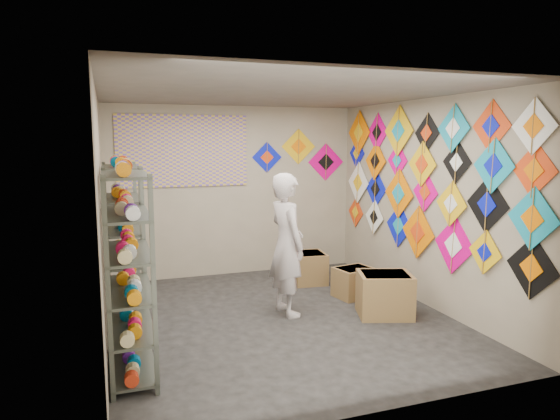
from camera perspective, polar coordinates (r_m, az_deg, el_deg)
name	(u,v)px	position (r m, az deg, el deg)	size (l,w,h in m)	color
ground	(280,319)	(6.24, 0.04, -12.32)	(4.50, 4.50, 0.00)	black
room_walls	(280,185)	(5.87, 0.04, 2.90)	(4.50, 4.50, 4.50)	tan
shelf_rack_front	(129,273)	(4.83, -16.92, -6.95)	(0.40, 1.10, 1.90)	#4C5147
shelf_rack_back	(124,245)	(6.10, -17.45, -3.89)	(0.40, 1.10, 1.90)	#4C5147
string_spools	(125,249)	(5.44, -17.26, -4.27)	(0.12, 2.36, 0.12)	#F40F55
kite_wall_display	(422,182)	(6.80, 15.95, 3.13)	(0.06, 4.28, 2.10)	black
back_wall_kites	(302,156)	(8.36, 2.54, 6.23)	(1.62, 0.02, 0.88)	#0915CB
poster	(183,151)	(7.84, -11.00, 6.64)	(2.00, 0.01, 1.10)	#694DA8
shopkeeper	(287,244)	(6.19, 0.79, -3.94)	(0.50, 0.69, 1.77)	beige
carton_a	(385,294)	(6.40, 11.86, -9.43)	(0.64, 0.53, 0.53)	brown
carton_b	(354,282)	(7.08, 8.45, -8.18)	(0.50, 0.41, 0.41)	brown
carton_c	(309,268)	(7.68, 3.30, -6.59)	(0.48, 0.53, 0.46)	brown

